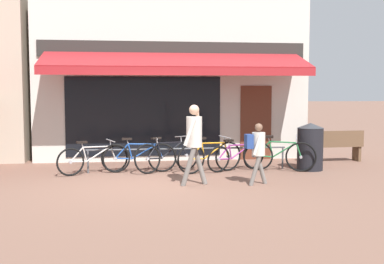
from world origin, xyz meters
The scene contains 13 objects.
ground_plane centered at (0.00, 0.00, 0.00)m, with size 160.00×160.00×0.00m, color brown.
shop_front centered at (0.97, 4.63, 2.55)m, with size 7.75×4.49×5.10m.
bike_rack_rail centered at (1.12, 1.35, 0.49)m, with size 4.89×0.04×0.57m.
bicycle_silver centered at (-1.15, 1.20, 0.36)m, with size 1.63×0.78×0.80m.
bicycle_blue centered at (-0.08, 1.31, 0.38)m, with size 1.81×0.52×0.84m.
bicycle_black centered at (0.61, 1.35, 0.38)m, with size 1.68×0.97×0.87m.
bicycle_orange centered at (1.61, 1.05, 0.39)m, with size 1.66×0.69×0.87m.
bicycle_purple centered at (2.30, 1.23, 0.35)m, with size 1.62×0.82×0.80m.
bicycle_green centered at (3.31, 1.00, 0.39)m, with size 1.72×0.83×0.91m.
pedestrian_adult centered at (1.03, -0.41, 1.04)m, with size 0.59×0.50×1.68m.
pedestrian_child centered at (2.32, -0.56, 0.80)m, with size 0.50×0.46×1.30m.
litter_bin centered at (4.13, 1.10, 0.59)m, with size 0.64×0.64×1.17m.
park_bench centered at (5.31, 2.33, 0.46)m, with size 1.62×0.54×0.87m.
Camera 1 is at (-0.34, -10.20, 1.94)m, focal length 45.00 mm.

